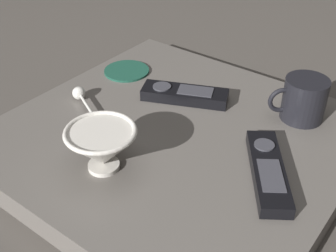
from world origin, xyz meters
TOP-DOWN VIEW (x-y plane):
  - ground_plane at (0.00, 0.00)m, footprint 6.00×6.00m
  - table at (0.00, 0.00)m, footprint 0.63×0.60m
  - cereal_bowl at (0.04, 0.16)m, footprint 0.12×0.12m
  - coffee_mug at (-0.17, -0.19)m, footprint 0.10×0.10m
  - teaspoon at (0.23, 0.03)m, footprint 0.12×0.07m
  - tv_remote_near at (0.06, -0.10)m, footprint 0.19×0.12m
  - tv_remote_far at (-0.20, 0.01)m, footprint 0.15×0.19m
  - drink_coaster at (0.24, -0.12)m, footprint 0.11×0.11m

SIDE VIEW (x-z plane):
  - ground_plane at x=0.00m, z-range 0.00..0.00m
  - table at x=0.00m, z-range 0.00..0.05m
  - drink_coaster at x=0.24m, z-range 0.05..0.05m
  - tv_remote_far at x=-0.20m, z-range 0.05..0.07m
  - tv_remote_near at x=0.06m, z-range 0.05..0.07m
  - teaspoon at x=0.23m, z-range 0.05..0.08m
  - coffee_mug at x=-0.17m, z-range 0.05..0.13m
  - cereal_bowl at x=0.04m, z-range 0.05..0.13m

